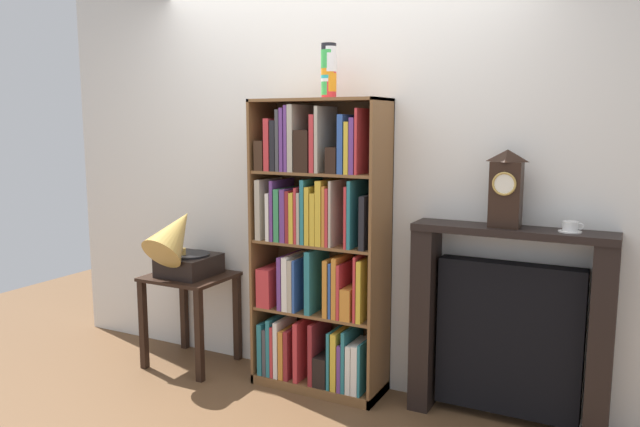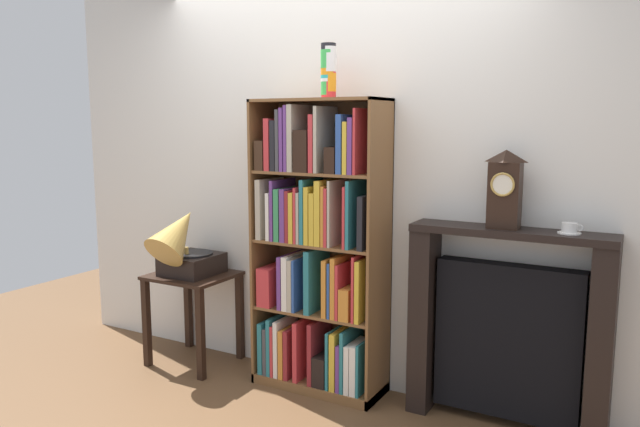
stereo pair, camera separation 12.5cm
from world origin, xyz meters
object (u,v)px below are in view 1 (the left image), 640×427
side_table_left (190,297)px  teacup_with_saucer (570,227)px  bookshelf (317,256)px  mantel_clock (506,188)px  cup_stack (329,71)px  gramophone (180,245)px  fireplace_mantel (508,328)px

side_table_left → teacup_with_saucer: size_ratio=5.13×
bookshelf → mantel_clock: bearing=3.0°
cup_stack → bookshelf: bearing=173.6°
gramophone → bookshelf: bearing=9.0°
side_table_left → cup_stack: bearing=3.1°
bookshelf → mantel_clock: size_ratio=4.34×
cup_stack → gramophone: cup_stack is taller
bookshelf → mantel_clock: 1.20m
cup_stack → fireplace_mantel: bearing=4.8°
mantel_clock → teacup_with_saucer: 0.38m
mantel_clock → gramophone: bearing=-174.2°
cup_stack → side_table_left: (-1.03, -0.06, -1.48)m
mantel_clock → teacup_with_saucer: bearing=0.4°
side_table_left → mantel_clock: 2.21m
bookshelf → teacup_with_saucer: bearing=2.4°
fireplace_mantel → teacup_with_saucer: teacup_with_saucer is taller
bookshelf → mantel_clock: bookshelf is taller
cup_stack → mantel_clock: size_ratio=0.76×
fireplace_mantel → bookshelf: bearing=-176.0°
gramophone → mantel_clock: size_ratio=1.30×
cup_stack → teacup_with_saucer: size_ratio=2.54×
bookshelf → cup_stack: 1.11m
cup_stack → teacup_with_saucer: 1.58m
teacup_with_saucer → mantel_clock: bearing=-179.6°
gramophone → mantel_clock: 2.11m
bookshelf → cup_stack: bearing=-6.4°
mantel_clock → bookshelf: bearing=-177.0°
fireplace_mantel → gramophone: bearing=-173.7°
teacup_with_saucer → gramophone: bearing=-174.9°
mantel_clock → cup_stack: bearing=-176.2°
bookshelf → teacup_with_saucer: 1.46m
fireplace_mantel → mantel_clock: (-0.04, -0.02, 0.77)m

